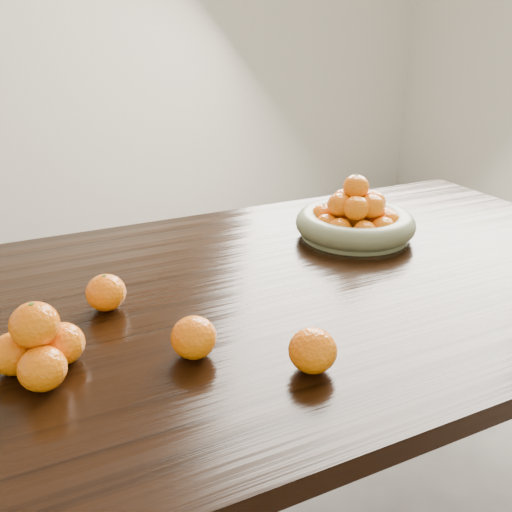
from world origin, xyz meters
name	(u,v)px	position (x,y,z in m)	size (l,w,h in m)	color
wall_back	(41,1)	(0.00, 2.50, 1.35)	(5.00, 0.04, 2.70)	beige
dining_table	(237,330)	(0.00, 0.00, 0.66)	(2.00, 1.00, 0.75)	black
fruit_bowl	(356,220)	(0.40, 0.16, 0.79)	(0.30, 0.30, 0.16)	#6C7253
orange_pyramid	(38,347)	(-0.39, -0.13, 0.80)	(0.14, 0.13, 0.12)	orange
loose_orange_0	(106,293)	(-0.25, 0.04, 0.79)	(0.08, 0.08, 0.07)	orange
loose_orange_1	(194,338)	(-0.16, -0.19, 0.79)	(0.08, 0.08, 0.07)	orange
loose_orange_2	(313,350)	(-0.01, -0.31, 0.79)	(0.08, 0.08, 0.07)	orange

